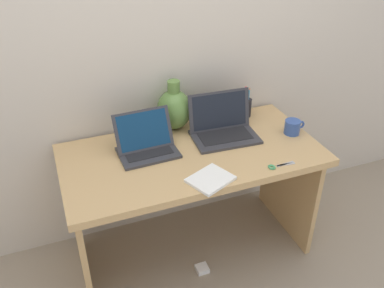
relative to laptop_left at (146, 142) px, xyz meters
name	(u,v)px	position (x,y,z in m)	size (l,w,h in m)	color
ground_plane	(192,249)	(0.22, -0.10, -0.78)	(6.00, 6.00, 0.00)	gray
back_wall	(167,43)	(0.22, 0.29, 0.42)	(4.40, 0.04, 2.40)	beige
desk	(192,176)	(0.22, -0.10, -0.22)	(1.38, 0.69, 0.72)	tan
laptop_left	(146,142)	(0.00, 0.00, 0.00)	(0.31, 0.23, 0.21)	#333338
laptop_right	(222,125)	(0.45, 0.02, 0.00)	(0.37, 0.27, 0.24)	#333338
green_vase	(174,109)	(0.22, 0.19, 0.06)	(0.20, 0.20, 0.29)	#5B843D
notebook_stack	(210,179)	(0.22, -0.36, -0.05)	(0.20, 0.16, 0.01)	white
coffee_mug	(293,127)	(0.83, -0.12, -0.02)	(0.12, 0.09, 0.08)	#335199
pen_cup	(246,107)	(0.68, 0.17, 0.00)	(0.07, 0.07, 0.19)	black
scissors	(277,166)	(0.58, -0.38, -0.05)	(0.15, 0.04, 0.01)	#B7B7BC
power_brick	(202,269)	(0.22, -0.28, -0.76)	(0.07, 0.07, 0.03)	white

